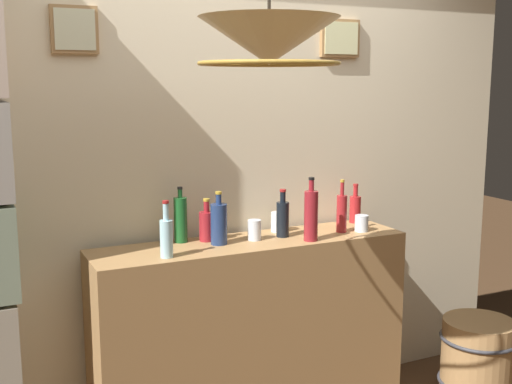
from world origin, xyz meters
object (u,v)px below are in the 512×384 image
object	(u,v)px
liquor_bottle_amaro	(342,212)
liquor_bottle_vermouth	(207,225)
wooden_barrel	(477,360)
liquor_bottle_bourbon	(181,219)
liquor_bottle_sherry	(166,236)
liquor_bottle_rye	(355,208)
glass_tumbler_rocks	(278,222)
glass_tumbler_highball	(254,230)
liquor_bottle_vodka	(219,223)
glass_tumbler_shot	(362,223)
liquor_bottle_gin	(311,215)
liquor_bottle_mezcal	(283,218)
pendant_lamp	(269,43)

from	to	relation	value
liquor_bottle_amaro	liquor_bottle_vermouth	distance (m)	0.70
wooden_barrel	liquor_bottle_bourbon	bearing A→B (deg)	164.73
liquor_bottle_sherry	wooden_barrel	bearing A→B (deg)	-6.38
liquor_bottle_bourbon	liquor_bottle_rye	xyz separation A→B (m)	(1.01, 0.00, -0.03)
glass_tumbler_rocks	wooden_barrel	world-z (taller)	glass_tumbler_rocks
liquor_bottle_rye	glass_tumbler_highball	distance (m)	0.68
liquor_bottle_bourbon	liquor_bottle_vodka	bearing A→B (deg)	-38.21
liquor_bottle_sherry	glass_tumbler_highball	bearing A→B (deg)	13.41
liquor_bottle_vermouth	glass_tumbler_highball	bearing A→B (deg)	-22.01
liquor_bottle_vermouth	glass_tumbler_highball	xyz separation A→B (m)	(0.22, -0.09, -0.03)
glass_tumbler_shot	liquor_bottle_bourbon	bearing A→B (deg)	168.27
liquor_bottle_vodka	liquor_bottle_gin	world-z (taller)	liquor_bottle_gin
liquor_bottle_sherry	glass_tumbler_rocks	xyz separation A→B (m)	(0.67, 0.22, -0.05)
liquor_bottle_mezcal	liquor_bottle_vermouth	size ratio (longest dim) A/B	1.15
liquor_bottle_mezcal	liquor_bottle_gin	distance (m)	0.16
liquor_bottle_sherry	liquor_bottle_rye	size ratio (longest dim) A/B	1.19
liquor_bottle_rye	liquor_bottle_gin	distance (m)	0.49
wooden_barrel	pendant_lamp	bearing A→B (deg)	-167.32
liquor_bottle_vermouth	glass_tumbler_rocks	bearing A→B (deg)	2.99
liquor_bottle_rye	liquor_bottle_vermouth	size ratio (longest dim) A/B	1.03
glass_tumbler_rocks	glass_tumbler_highball	world-z (taller)	same
liquor_bottle_mezcal	pendant_lamp	world-z (taller)	pendant_lamp
liquor_bottle_rye	liquor_bottle_mezcal	distance (m)	0.52
glass_tumbler_shot	liquor_bottle_amaro	bearing A→B (deg)	162.78
liquor_bottle_mezcal	liquor_bottle_vermouth	world-z (taller)	liquor_bottle_mezcal
liquor_bottle_sherry	liquor_bottle_bourbon	xyz separation A→B (m)	(0.15, 0.23, 0.02)
liquor_bottle_vodka	wooden_barrel	world-z (taller)	liquor_bottle_vodka
liquor_bottle_sherry	liquor_bottle_gin	xyz separation A→B (m)	(0.73, -0.01, 0.03)
liquor_bottle_rye	liquor_bottle_sherry	bearing A→B (deg)	-168.56
liquor_bottle_gin	glass_tumbler_rocks	world-z (taller)	liquor_bottle_gin
wooden_barrel	glass_tumbler_rocks	bearing A→B (deg)	157.97
liquor_bottle_bourbon	glass_tumbler_shot	distance (m)	0.94
liquor_bottle_mezcal	wooden_barrel	xyz separation A→B (m)	(1.05, -0.31, -0.83)
liquor_bottle_amaro	pendant_lamp	xyz separation A→B (m)	(-0.72, -0.59, 0.80)
liquor_bottle_vermouth	glass_tumbler_shot	size ratio (longest dim) A/B	2.46
glass_tumbler_rocks	glass_tumbler_shot	distance (m)	0.43
liquor_bottle_amaro	glass_tumbler_rocks	size ratio (longest dim) A/B	2.70
liquor_bottle_vodka	glass_tumbler_shot	bearing A→B (deg)	-5.37
liquor_bottle_vermouth	glass_tumbler_rocks	size ratio (longest dim) A/B	2.06
wooden_barrel	liquor_bottle_vermouth	bearing A→B (deg)	164.62
liquor_bottle_bourbon	liquor_bottle_mezcal	bearing A→B (deg)	-13.21
glass_tumbler_shot	pendant_lamp	xyz separation A→B (m)	(-0.82, -0.56, 0.86)
liquor_bottle_sherry	liquor_bottle_amaro	xyz separation A→B (m)	(0.96, 0.07, 0.01)
liquor_bottle_rye	glass_tumbler_highball	xyz separation A→B (m)	(-0.67, -0.12, -0.03)
liquor_bottle_vodka	pendant_lamp	bearing A→B (deg)	-94.69
liquor_bottle_vodka	liquor_bottle_amaro	distance (m)	0.67
liquor_bottle_amaro	liquor_bottle_vermouth	world-z (taller)	liquor_bottle_amaro
glass_tumbler_rocks	liquor_bottle_bourbon	bearing A→B (deg)	179.00
liquor_bottle_vodka	glass_tumbler_rocks	world-z (taller)	liquor_bottle_vodka
liquor_bottle_mezcal	wooden_barrel	world-z (taller)	liquor_bottle_mezcal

